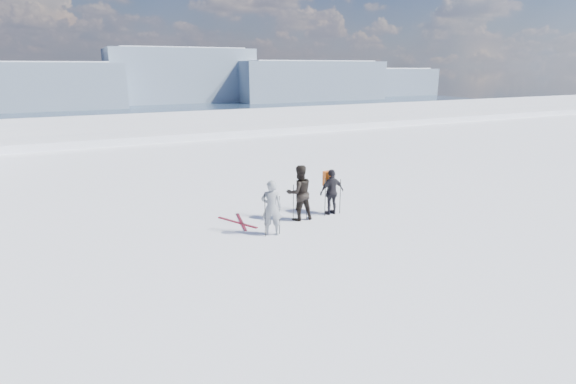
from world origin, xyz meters
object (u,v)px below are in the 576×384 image
skier_grey (271,208)px  skier_pack (332,192)px  skier_dark (299,193)px  skis_loose (239,222)px

skier_grey → skier_pack: 2.78m
skier_grey → skier_dark: 1.63m
skier_dark → skis_loose: size_ratio=1.09×
skis_loose → skier_pack: bearing=-9.8°
skier_dark → skis_loose: (-1.90, 0.57, -0.91)m
skier_dark → skier_pack: 1.26m
skier_pack → skier_dark: bearing=-1.4°
skier_grey → skis_loose: size_ratio=1.00×
skier_dark → skier_grey: bearing=36.2°
skis_loose → skier_dark: bearing=-16.7°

